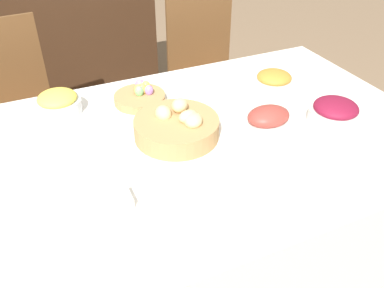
# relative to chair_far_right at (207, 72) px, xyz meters

# --- Properties ---
(ground_plane) EXTENTS (12.00, 12.00, 0.00)m
(ground_plane) POSITION_rel_chair_far_right_xyz_m (-0.55, -0.92, -0.51)
(ground_plane) COLOR #7F664C
(dining_table) EXTENTS (1.88, 1.12, 0.75)m
(dining_table) POSITION_rel_chair_far_right_xyz_m (-0.55, -0.92, -0.14)
(dining_table) COLOR white
(dining_table) RESTS_ON ground
(chair_far_right) EXTENTS (0.42, 0.42, 0.95)m
(chair_far_right) POSITION_rel_chair_far_right_xyz_m (0.00, 0.00, 0.00)
(chair_far_right) COLOR brown
(chair_far_right) RESTS_ON ground
(chair_far_left) EXTENTS (0.45, 0.45, 0.95)m
(chair_far_left) POSITION_rel_chair_far_right_xyz_m (-1.11, -0.00, 0.00)
(chair_far_left) COLOR brown
(chair_far_left) RESTS_ON ground
(sideboard) EXTENTS (1.29, 0.44, 0.94)m
(sideboard) POSITION_rel_chair_far_right_xyz_m (-0.73, 0.90, -0.04)
(sideboard) COLOR #3D2616
(sideboard) RESTS_ON ground
(bread_basket) EXTENTS (0.31, 0.31, 0.12)m
(bread_basket) POSITION_rel_chair_far_right_xyz_m (-0.56, -0.89, 0.28)
(bread_basket) COLOR #AD8451
(bread_basket) RESTS_ON dining_table
(egg_basket) EXTENTS (0.21, 0.21, 0.08)m
(egg_basket) POSITION_rel_chair_far_right_xyz_m (-0.60, -0.59, 0.26)
(egg_basket) COLOR #AD8451
(egg_basket) RESTS_ON dining_table
(ham_platter) EXTENTS (0.26, 0.18, 0.07)m
(ham_platter) POSITION_rel_chair_far_right_xyz_m (-0.21, -0.95, 0.26)
(ham_platter) COLOR silver
(ham_platter) RESTS_ON dining_table
(pineapple_bowl) EXTENTS (0.18, 0.18, 0.09)m
(pineapple_bowl) POSITION_rel_chair_far_right_xyz_m (-0.93, -0.53, 0.28)
(pineapple_bowl) COLOR silver
(pineapple_bowl) RESTS_ON dining_table
(beet_salad_bowl) EXTENTS (0.19, 0.19, 0.10)m
(beet_salad_bowl) POSITION_rel_chair_far_right_xyz_m (0.00, -1.06, 0.29)
(beet_salad_bowl) COLOR silver
(beet_salad_bowl) RESTS_ON dining_table
(carrot_bowl) EXTENTS (0.17, 0.17, 0.10)m
(carrot_bowl) POSITION_rel_chair_far_right_xyz_m (-0.06, -0.74, 0.28)
(carrot_bowl) COLOR silver
(carrot_bowl) RESTS_ON dining_table
(dinner_plate) EXTENTS (0.27, 0.27, 0.01)m
(dinner_plate) POSITION_rel_chair_far_right_xyz_m (-0.63, -1.32, 0.24)
(dinner_plate) COLOR silver
(dinner_plate) RESTS_ON dining_table
(fork) EXTENTS (0.02, 0.19, 0.00)m
(fork) POSITION_rel_chair_far_right_xyz_m (-0.79, -1.32, 0.24)
(fork) COLOR #B7B7BC
(fork) RESTS_ON dining_table
(knife) EXTENTS (0.02, 0.19, 0.00)m
(knife) POSITION_rel_chair_far_right_xyz_m (-0.47, -1.32, 0.24)
(knife) COLOR #B7B7BC
(knife) RESTS_ON dining_table
(spoon) EXTENTS (0.02, 0.19, 0.00)m
(spoon) POSITION_rel_chair_far_right_xyz_m (-0.44, -1.32, 0.24)
(spoon) COLOR #B7B7BC
(spoon) RESTS_ON dining_table
(drinking_cup) EXTENTS (0.08, 0.08, 0.10)m
(drinking_cup) POSITION_rel_chair_far_right_xyz_m (-0.37, -1.14, 0.28)
(drinking_cup) COLOR silver
(drinking_cup) RESTS_ON dining_table
(butter_dish) EXTENTS (0.11, 0.07, 0.03)m
(butter_dish) POSITION_rel_chair_far_right_xyz_m (-0.88, -1.15, 0.25)
(butter_dish) COLOR silver
(butter_dish) RESTS_ON dining_table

